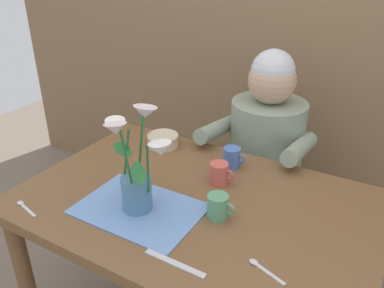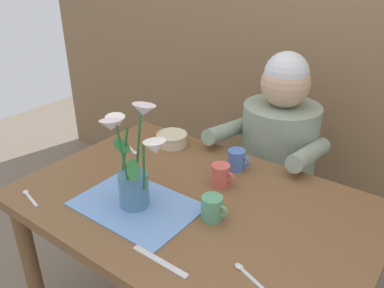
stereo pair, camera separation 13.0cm
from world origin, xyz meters
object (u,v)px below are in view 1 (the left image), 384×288
at_px(ceramic_mug, 219,173).
at_px(coffee_cup, 218,207).
at_px(tea_cup, 232,157).
at_px(dinner_knife, 175,263).
at_px(seated_person, 263,168).
at_px(flower_vase, 136,169).
at_px(ceramic_bowl, 163,140).

bearing_deg(ceramic_mug, coffee_cup, -64.54).
bearing_deg(ceramic_mug, tea_cup, 95.29).
bearing_deg(dinner_knife, seated_person, 95.52).
bearing_deg(tea_cup, dinner_knife, -80.63).
relative_size(ceramic_mug, tea_cup, 1.00).
distance_m(flower_vase, coffee_cup, 0.28).
distance_m(ceramic_bowl, dinner_knife, 0.72).
relative_size(flower_vase, ceramic_mug, 3.69).
height_order(seated_person, ceramic_bowl, seated_person).
height_order(coffee_cup, tea_cup, same).
xyz_separation_m(dinner_knife, tea_cup, (-0.09, 0.56, 0.04)).
relative_size(seated_person, dinner_knife, 5.97).
xyz_separation_m(flower_vase, tea_cup, (0.15, 0.41, -0.11)).
distance_m(ceramic_mug, tea_cup, 0.13).
xyz_separation_m(seated_person, tea_cup, (-0.02, -0.35, 0.22)).
bearing_deg(flower_vase, ceramic_mug, 59.81).
xyz_separation_m(flower_vase, ceramic_bowl, (-0.19, 0.42, -0.12)).
distance_m(ceramic_bowl, tea_cup, 0.33).
bearing_deg(coffee_cup, flower_vase, -160.30).
bearing_deg(seated_person, coffee_cup, -80.57).
relative_size(dinner_knife, coffee_cup, 2.04).
relative_size(seated_person, ceramic_mug, 12.20).
xyz_separation_m(seated_person, ceramic_mug, (-0.00, -0.48, 0.22)).
distance_m(seated_person, tea_cup, 0.41).
relative_size(ceramic_bowl, ceramic_mug, 1.46).
relative_size(flower_vase, dinner_knife, 1.81).
relative_size(coffee_cup, tea_cup, 1.00).
bearing_deg(coffee_cup, ceramic_mug, 115.46).
relative_size(flower_vase, ceramic_bowl, 2.52).
bearing_deg(tea_cup, ceramic_bowl, 177.92).
distance_m(ceramic_bowl, coffee_cup, 0.54).
xyz_separation_m(flower_vase, coffee_cup, (0.25, 0.09, -0.11)).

